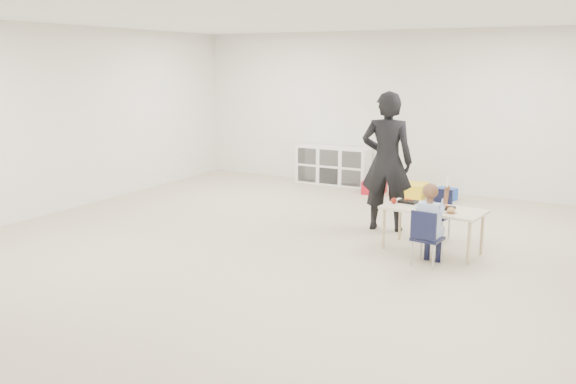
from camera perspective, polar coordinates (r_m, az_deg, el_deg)
The scene contains 16 objects.
room at distance 6.99m, azimuth -1.10°, elevation 5.11°, with size 9.00×9.02×2.80m.
table at distance 7.54m, azimuth 13.34°, elevation -3.44°, with size 1.23×0.72×0.54m.
chair_near at distance 7.01m, azimuth 12.93°, elevation -4.17°, with size 0.31×0.29×0.65m, color black, non-canonical shape.
chair_far at distance 8.04m, azimuth 13.73°, elevation -2.13°, with size 0.31×0.29×0.65m, color black, non-canonical shape.
child at distance 6.96m, azimuth 13.00°, elevation -2.70°, with size 0.43×0.43×1.02m, color #A9BBE5, non-canonical shape.
lunch_tray_near at distance 7.47m, azimuth 14.44°, elevation -1.41°, with size 0.22×0.16×0.03m, color black.
lunch_tray_far at distance 7.69m, azimuth 11.17°, elevation -0.89°, with size 0.22×0.16×0.03m, color black.
milk_carton at distance 7.33m, azimuth 13.28°, elevation -1.34°, with size 0.07×0.07×0.10m, color white.
bread_roll at distance 7.27m, azimuth 15.01°, elevation -1.66°, with size 0.09×0.09×0.07m, color tan.
apple_near at distance 7.58m, azimuth 13.04°, elevation -1.00°, with size 0.07×0.07×0.07m, color maroon.
apple_far at distance 7.61m, azimuth 9.87°, elevation -0.81°, with size 0.07×0.07×0.07m, color maroon.
cubby_shelf at distance 11.46m, azimuth 4.23°, elevation 2.49°, with size 1.40×0.40×0.70m, color white.
adult at distance 8.28m, azimuth 9.23°, elevation 2.83°, with size 0.69×0.45×1.88m, color black.
bin_red at distance 10.77m, azimuth 8.09°, elevation 0.52°, with size 0.36×0.47×0.23m, color #B5121F.
bin_yellow at distance 10.53m, azimuth 11.74°, elevation 0.14°, with size 0.38×0.49×0.24m, color yellow.
bin_blue at distance 10.39m, azimuth 14.33°, elevation -0.25°, with size 0.32×0.41×0.20m, color #1843B8.
Camera 1 is at (3.42, -6.04, 2.24)m, focal length 38.00 mm.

